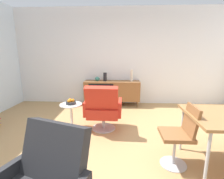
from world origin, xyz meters
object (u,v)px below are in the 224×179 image
at_px(side_table_round, 71,113).
at_px(fruit_bowl, 71,102).
at_px(vase_sculptural_dark, 97,79).
at_px(vase_ceramic_small, 132,76).
at_px(dining_chair_near_window, 180,133).
at_px(sideboard, 112,91).
at_px(lounge_chair_red, 103,108).
at_px(vase_cobalt, 105,77).

distance_m(side_table_round, fruit_bowl, 0.24).
xyz_separation_m(vase_sculptural_dark, vase_ceramic_small, (0.99, 0.00, 0.10)).
bearing_deg(dining_chair_near_window, fruit_bowl, 149.52).
bearing_deg(side_table_round, sideboard, 65.33).
relative_size(vase_sculptural_dark, fruit_bowl, 0.69).
bearing_deg(sideboard, side_table_round, -114.67).
distance_m(sideboard, dining_chair_near_window, 2.87).
relative_size(dining_chair_near_window, lounge_chair_red, 0.90).
height_order(vase_cobalt, lounge_chair_red, vase_cobalt).
xyz_separation_m(dining_chair_near_window, fruit_bowl, (-1.79, 1.06, 0.09)).
distance_m(dining_chair_near_window, fruit_bowl, 2.08).
distance_m(vase_cobalt, side_table_round, 1.78).
bearing_deg(sideboard, vase_sculptural_dark, 179.75).
xyz_separation_m(vase_ceramic_small, side_table_round, (-1.31, -1.61, -0.56)).
bearing_deg(sideboard, fruit_bowl, -114.73).
xyz_separation_m(sideboard, lounge_chair_red, (-0.09, -1.65, 0.03)).
distance_m(vase_ceramic_small, lounge_chair_red, 1.83).
xyz_separation_m(vase_ceramic_small, dining_chair_near_window, (0.49, -2.67, -0.42)).
height_order(lounge_chair_red, fruit_bowl, lounge_chair_red).
distance_m(sideboard, vase_sculptural_dark, 0.55).
relative_size(vase_sculptural_dark, side_table_round, 0.26).
bearing_deg(lounge_chair_red, vase_ceramic_small, 68.40).
height_order(vase_sculptural_dark, side_table_round, vase_sculptural_dark).
xyz_separation_m(vase_sculptural_dark, side_table_round, (-0.31, -1.61, -0.46)).
relative_size(sideboard, side_table_round, 3.08).
bearing_deg(vase_sculptural_dark, side_table_round, -101.02).
height_order(vase_cobalt, vase_sculptural_dark, vase_cobalt).
xyz_separation_m(vase_ceramic_small, fruit_bowl, (-1.31, -1.61, -0.33)).
bearing_deg(fruit_bowl, side_table_round, -52.55).
distance_m(vase_cobalt, dining_chair_near_window, 2.97).
distance_m(dining_chair_near_window, side_table_round, 2.09).
bearing_deg(lounge_chair_red, dining_chair_near_window, -41.52).
xyz_separation_m(sideboard, vase_cobalt, (-0.20, 0.00, 0.40)).
bearing_deg(vase_sculptural_dark, vase_ceramic_small, 0.00).
xyz_separation_m(lounge_chair_red, side_table_round, (-0.65, 0.04, -0.15)).
relative_size(vase_cobalt, lounge_chair_red, 0.26).
xyz_separation_m(lounge_chair_red, fruit_bowl, (-0.65, 0.04, 0.09)).
distance_m(vase_sculptural_dark, lounge_chair_red, 1.72).
height_order(dining_chair_near_window, lounge_chair_red, lounge_chair_red).
relative_size(lounge_chair_red, side_table_round, 1.82).
xyz_separation_m(vase_cobalt, vase_ceramic_small, (0.77, 0.00, 0.04)).
bearing_deg(vase_sculptural_dark, vase_cobalt, 0.00).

